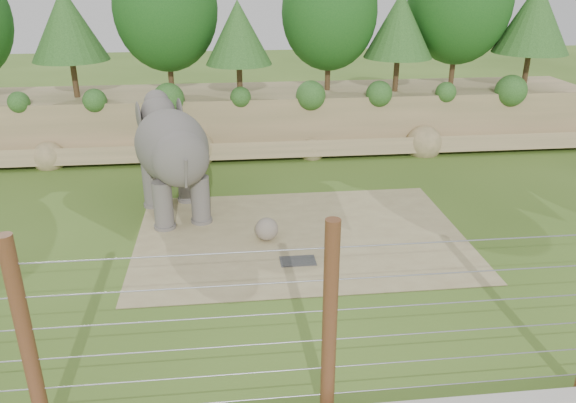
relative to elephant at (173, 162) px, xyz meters
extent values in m
plane|color=#3F5E1E|center=(3.42, -5.15, -1.85)|extent=(90.00, 90.00, 0.00)
cube|color=olive|center=(3.42, 7.85, -0.60)|extent=(30.00, 4.00, 2.50)
cube|color=olive|center=(3.42, 5.55, -1.50)|extent=(30.00, 1.37, 1.07)
cylinder|color=#3F2B19|center=(-4.58, 7.35, 1.44)|extent=(0.24, 0.24, 1.58)
sphere|color=#184D1A|center=(-4.58, 7.35, 3.58)|extent=(3.60, 3.60, 3.60)
cylinder|color=#3F2B19|center=(-0.58, 7.85, 1.62)|extent=(0.24, 0.24, 1.92)
sphere|color=#184D1A|center=(-0.58, 7.85, 4.23)|extent=(4.40, 4.40, 4.40)
cylinder|color=#3F2B19|center=(2.42, 6.65, 1.35)|extent=(0.24, 0.24, 1.40)
sphere|color=#184D1A|center=(2.42, 6.65, 3.25)|extent=(3.20, 3.20, 3.20)
cylinder|color=#3F2B19|center=(6.42, 7.65, 1.56)|extent=(0.24, 0.24, 1.82)
sphere|color=#184D1A|center=(6.42, 7.65, 4.03)|extent=(4.16, 4.16, 4.16)
cylinder|color=#3F2B19|center=(9.42, 7.05, 1.41)|extent=(0.24, 0.24, 1.50)
sphere|color=#184D1A|center=(9.42, 7.05, 3.45)|extent=(3.44, 3.44, 3.44)
cylinder|color=#3F2B19|center=(12.42, 8.05, 1.67)|extent=(0.24, 0.24, 2.03)
sphere|color=#184D1A|center=(12.42, 8.05, 4.42)|extent=(4.64, 4.64, 4.64)
cylinder|color=#3F2B19|center=(15.42, 6.85, 1.48)|extent=(0.24, 0.24, 1.64)
sphere|color=#184D1A|center=(15.42, 6.85, 3.71)|extent=(3.76, 3.76, 3.76)
cube|color=#97855B|center=(3.92, -2.15, -1.84)|extent=(10.00, 7.00, 0.02)
cube|color=#262628|center=(3.62, -3.78, -1.81)|extent=(1.00, 0.60, 0.03)
sphere|color=gray|center=(2.86, -2.31, -1.47)|extent=(0.70, 0.70, 0.70)
cylinder|color=brown|center=(-1.58, -9.65, 0.15)|extent=(0.26, 0.26, 4.00)
cylinder|color=brown|center=(3.42, -9.65, 0.15)|extent=(0.26, 0.26, 4.00)
cylinder|color=#96969C|center=(3.42, -9.65, -1.35)|extent=(20.00, 0.02, 0.02)
cylinder|color=#96969C|center=(3.42, -9.65, -0.75)|extent=(20.00, 0.02, 0.02)
cylinder|color=#96969C|center=(3.42, -9.65, -0.15)|extent=(20.00, 0.02, 0.02)
cylinder|color=#96969C|center=(3.42, -9.65, 0.45)|extent=(20.00, 0.02, 0.02)
cylinder|color=#96969C|center=(3.42, -9.65, 1.05)|extent=(20.00, 0.02, 0.02)
cylinder|color=#96969C|center=(3.42, -9.65, 1.65)|extent=(20.00, 0.02, 0.02)
camera|label=1|loc=(1.81, -17.59, 5.85)|focal=35.00mm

